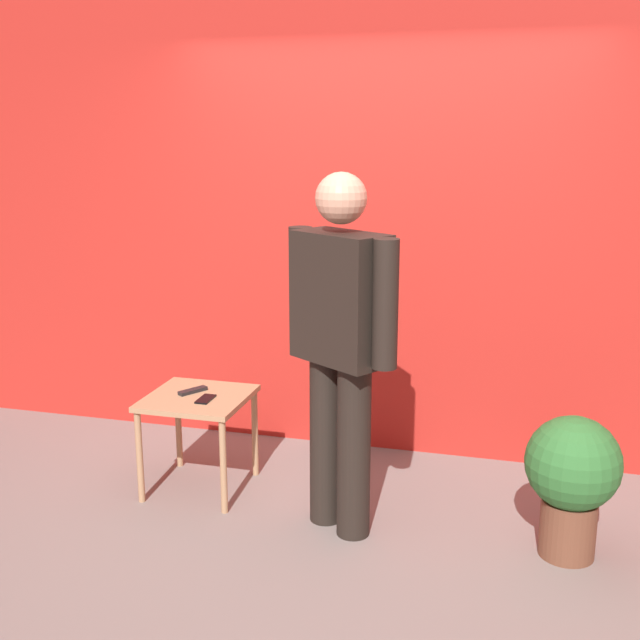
# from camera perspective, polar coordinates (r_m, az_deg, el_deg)

# --- Properties ---
(ground_plane) EXTENTS (12.00, 12.00, 0.00)m
(ground_plane) POSITION_cam_1_polar(r_m,az_deg,el_deg) (3.86, 0.23, -16.76)
(ground_plane) COLOR gray
(back_wall_red) EXTENTS (6.37, 0.12, 2.92)m
(back_wall_red) POSITION_cam_1_polar(r_m,az_deg,el_deg) (4.70, 4.65, 7.59)
(back_wall_red) COLOR red
(back_wall_red) RESTS_ON ground_plane
(standing_person) EXTENTS (0.65, 0.48, 1.78)m
(standing_person) POSITION_cam_1_polar(r_m,az_deg,el_deg) (3.72, 1.51, -1.27)
(standing_person) COLOR black
(standing_person) RESTS_ON ground_plane
(side_table) EXTENTS (0.54, 0.54, 0.55)m
(side_table) POSITION_cam_1_polar(r_m,az_deg,el_deg) (4.35, -8.94, -6.48)
(side_table) COLOR tan
(side_table) RESTS_ON ground_plane
(cell_phone) EXTENTS (0.07, 0.14, 0.01)m
(cell_phone) POSITION_cam_1_polar(r_m,az_deg,el_deg) (4.25, -8.40, -5.76)
(cell_phone) COLOR black
(cell_phone) RESTS_ON side_table
(tv_remote) EXTENTS (0.13, 0.17, 0.02)m
(tv_remote) POSITION_cam_1_polar(r_m,az_deg,el_deg) (4.37, -9.32, -5.14)
(tv_remote) COLOR black
(tv_remote) RESTS_ON side_table
(potted_plant) EXTENTS (0.44, 0.44, 0.69)m
(potted_plant) POSITION_cam_1_polar(r_m,az_deg,el_deg) (3.84, 18.02, -10.77)
(potted_plant) COLOR brown
(potted_plant) RESTS_ON ground_plane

